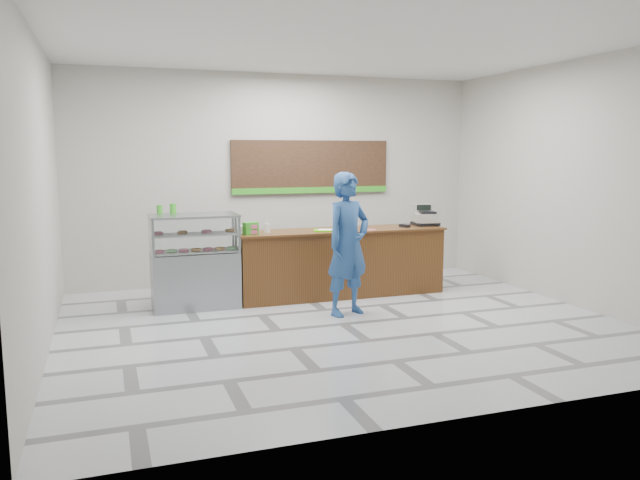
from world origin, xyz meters
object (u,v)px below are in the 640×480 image
object	(u,v)px
sales_counter	(340,262)
cash_register	(425,217)
customer	(348,244)
serving_tray	(326,230)
display_case	(195,260)

from	to	relation	value
sales_counter	cash_register	bearing A→B (deg)	1.98
sales_counter	customer	world-z (taller)	customer
serving_tray	customer	xyz separation A→B (m)	(-0.03, -0.98, -0.07)
serving_tray	customer	world-z (taller)	customer
cash_register	serving_tray	distance (m)	1.77
display_case	serving_tray	bearing A→B (deg)	-3.20
sales_counter	cash_register	world-z (taller)	cash_register
serving_tray	customer	size ratio (longest dim) A/B	0.21
sales_counter	serving_tray	size ratio (longest dim) A/B	8.13
cash_register	customer	distance (m)	2.13
sales_counter	customer	size ratio (longest dim) A/B	1.68
display_case	serving_tray	distance (m)	1.97
sales_counter	cash_register	distance (m)	1.61
display_case	cash_register	xyz separation A→B (m)	(3.70, 0.05, 0.48)
display_case	cash_register	bearing A→B (deg)	0.80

